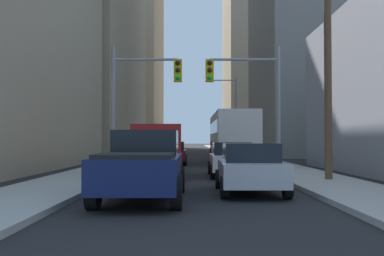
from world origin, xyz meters
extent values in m
cube|color=#9E9E99|center=(-4.70, 50.00, 0.07)|extent=(2.85, 160.00, 0.15)
cube|color=#9E9E99|center=(4.70, 50.00, 0.07)|extent=(2.85, 160.00, 0.15)
cube|color=silver|center=(2.56, 28.10, 1.95)|extent=(2.54, 11.51, 2.90)
cube|color=black|center=(1.30, 28.10, 2.47)|extent=(0.06, 10.58, 0.80)
cube|color=red|center=(1.30, 28.10, 1.37)|extent=(0.05, 10.58, 0.28)
cylinder|color=black|center=(1.39, 32.12, 0.50)|extent=(0.32, 1.00, 1.00)
cylinder|color=black|center=(3.74, 32.12, 0.50)|extent=(0.32, 1.00, 1.00)
cylinder|color=black|center=(1.39, 24.88, 0.50)|extent=(0.32, 1.00, 1.00)
cylinder|color=black|center=(3.74, 24.88, 0.50)|extent=(0.32, 1.00, 1.00)
cube|color=#141E4C|center=(-1.51, 8.94, 0.80)|extent=(2.00, 5.40, 0.80)
cube|color=black|center=(-1.51, 9.91, 1.55)|extent=(1.80, 1.80, 0.70)
cube|color=black|center=(-1.51, 7.59, 1.25)|extent=(1.76, 2.38, 0.10)
cylinder|color=black|center=(-2.47, 10.67, 0.40)|extent=(0.28, 0.80, 0.80)
cylinder|color=black|center=(-0.55, 10.67, 0.40)|extent=(0.28, 0.80, 0.80)
cylinder|color=black|center=(-2.47, 7.21, 0.40)|extent=(0.28, 0.80, 0.80)
cylinder|color=black|center=(-0.55, 7.21, 0.40)|extent=(0.28, 0.80, 0.80)
cube|color=maroon|center=(-1.70, 17.12, 1.31)|extent=(2.19, 5.27, 1.90)
cube|color=black|center=(-1.70, 19.73, 1.73)|extent=(1.76, 0.08, 0.60)
cylinder|color=black|center=(-2.66, 18.79, 0.36)|extent=(0.24, 0.72, 0.72)
cylinder|color=black|center=(-0.74, 18.79, 0.36)|extent=(0.24, 0.72, 0.72)
cylinder|color=black|center=(-2.66, 15.46, 0.36)|extent=(0.24, 0.72, 0.72)
cylinder|color=black|center=(-0.74, 15.46, 0.36)|extent=(0.24, 0.72, 0.72)
cube|color=#B7BABF|center=(1.58, 10.52, 0.65)|extent=(1.89, 4.24, 0.65)
cube|color=black|center=(1.58, 10.37, 1.25)|extent=(1.62, 1.93, 0.55)
cylinder|color=black|center=(0.72, 11.86, 0.32)|extent=(0.22, 0.64, 0.64)
cylinder|color=black|center=(2.45, 11.86, 0.32)|extent=(0.22, 0.64, 0.64)
cylinder|color=black|center=(0.72, 9.17, 0.32)|extent=(0.22, 0.64, 0.64)
cylinder|color=black|center=(2.45, 9.17, 0.32)|extent=(0.22, 0.64, 0.64)
cube|color=white|center=(1.56, 16.80, 0.65)|extent=(1.83, 4.21, 0.65)
cube|color=black|center=(1.56, 16.65, 1.25)|extent=(1.60, 1.91, 0.55)
cylinder|color=black|center=(0.69, 18.15, 0.32)|extent=(0.22, 0.64, 0.64)
cylinder|color=black|center=(2.42, 18.15, 0.32)|extent=(0.22, 0.64, 0.64)
cylinder|color=black|center=(0.69, 15.46, 0.32)|extent=(0.22, 0.64, 0.64)
cylinder|color=black|center=(2.42, 15.46, 0.32)|extent=(0.22, 0.64, 0.64)
cube|color=maroon|center=(-1.49, 26.63, 0.65)|extent=(1.84, 4.22, 0.65)
cube|color=black|center=(-1.49, 26.48, 1.25)|extent=(1.60, 1.91, 0.55)
cylinder|color=black|center=(-2.35, 27.98, 0.32)|extent=(0.22, 0.64, 0.64)
cylinder|color=black|center=(-0.63, 27.98, 0.32)|extent=(0.22, 0.64, 0.64)
cylinder|color=black|center=(-2.35, 25.29, 0.32)|extent=(0.22, 0.64, 0.64)
cylinder|color=black|center=(-0.63, 25.29, 0.32)|extent=(0.22, 0.64, 0.64)
cylinder|color=gray|center=(-3.87, 17.91, 3.00)|extent=(0.18, 0.18, 6.00)
cylinder|color=gray|center=(-2.36, 17.91, 5.40)|extent=(3.03, 0.12, 0.12)
cube|color=gold|center=(-0.84, 17.91, 4.88)|extent=(0.38, 0.30, 1.05)
sphere|color=black|center=(-0.84, 17.74, 5.21)|extent=(0.24, 0.24, 0.24)
sphere|color=black|center=(-0.84, 17.74, 4.88)|extent=(0.24, 0.24, 0.24)
sphere|color=#19D833|center=(-0.84, 17.74, 4.54)|extent=(0.24, 0.24, 0.24)
cylinder|color=gray|center=(3.87, 17.91, 3.00)|extent=(0.18, 0.18, 6.00)
cylinder|color=gray|center=(2.26, 17.91, 5.40)|extent=(3.22, 0.12, 0.12)
cube|color=gold|center=(0.65, 17.91, 4.88)|extent=(0.38, 0.30, 1.05)
sphere|color=black|center=(0.65, 17.74, 5.21)|extent=(0.24, 0.24, 0.24)
sphere|color=black|center=(0.65, 17.74, 4.88)|extent=(0.24, 0.24, 0.24)
sphere|color=#19D833|center=(0.65, 17.74, 4.54)|extent=(0.24, 0.24, 0.24)
cylinder|color=brown|center=(4.98, 13.84, 4.83)|extent=(0.28, 0.28, 9.66)
cylinder|color=gray|center=(3.97, 39.74, 3.75)|extent=(0.16, 0.16, 7.50)
cylinder|color=gray|center=(2.77, 39.74, 7.30)|extent=(2.40, 0.10, 0.10)
ellipsoid|color=#4C4C51|center=(1.57, 39.74, 7.20)|extent=(0.56, 0.32, 0.20)
cube|color=tan|center=(-14.43, 49.90, 13.66)|extent=(14.56, 29.36, 27.32)
cube|color=tan|center=(-14.59, 87.08, 25.61)|extent=(15.81, 26.81, 51.23)
cube|color=gray|center=(17.56, 45.21, 15.12)|extent=(21.09, 18.58, 30.25)
cube|color=tan|center=(18.07, 89.67, 27.69)|extent=(22.47, 23.25, 55.38)
camera|label=1|loc=(-0.18, -3.36, 1.62)|focal=42.63mm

